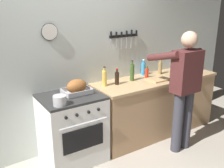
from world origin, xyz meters
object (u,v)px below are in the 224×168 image
at_px(bottle_soy_sauce, 117,78).
at_px(saucepan, 60,100).
at_px(bottle_cooking_oil, 104,78).
at_px(bottle_dish_soap, 143,69).
at_px(bottle_vinegar, 160,68).
at_px(bottle_hot_sauce, 147,73).
at_px(stove, 72,128).
at_px(roasting_pan, 77,87).
at_px(cutting_board, 159,79).
at_px(person_cook, 184,85).
at_px(bottle_olive_oil, 132,72).

bearing_deg(bottle_soy_sauce, saucepan, -163.87).
bearing_deg(bottle_cooking_oil, bottle_dish_soap, 9.49).
xyz_separation_m(bottle_vinegar, bottle_hot_sauce, (-0.32, -0.05, -0.03)).
xyz_separation_m(stove, bottle_soy_sauce, (0.73, 0.06, 0.54)).
bearing_deg(roasting_pan, bottle_cooking_oil, 9.68).
bearing_deg(roasting_pan, bottle_vinegar, 4.15).
height_order(bottle_soy_sauce, bottle_cooking_oil, bottle_cooking_oil).
bearing_deg(cutting_board, person_cook, -91.10).
bearing_deg(roasting_pan, bottle_hot_sauce, 2.78).
distance_m(roasting_pan, bottle_vinegar, 1.52).
bearing_deg(saucepan, bottle_cooking_oil, 21.99).
height_order(stove, bottle_dish_soap, bottle_dish_soap).
height_order(stove, cutting_board, cutting_board).
height_order(person_cook, bottle_soy_sauce, person_cook).
bearing_deg(person_cook, saucepan, 89.38).
relative_size(person_cook, bottle_hot_sauce, 9.24).
relative_size(roasting_pan, bottle_vinegar, 1.41).
bearing_deg(cutting_board, saucepan, -175.72).
distance_m(cutting_board, bottle_cooking_oil, 0.87).
distance_m(bottle_dish_soap, bottle_cooking_oil, 0.81).
relative_size(bottle_dish_soap, bottle_soy_sauce, 1.10).
bearing_deg(bottle_olive_oil, bottle_cooking_oil, 178.47).
bearing_deg(person_cook, bottle_olive_oil, 40.89).
bearing_deg(bottle_olive_oil, roasting_pan, -175.95).
bearing_deg(roasting_pan, bottle_soy_sauce, 3.66).
relative_size(roasting_pan, bottle_dish_soap, 1.41).
xyz_separation_m(bottle_vinegar, bottle_cooking_oil, (-1.06, -0.03, 0.01)).
xyz_separation_m(stove, saucepan, (-0.23, -0.21, 0.51)).
bearing_deg(bottle_vinegar, stove, -175.26).
xyz_separation_m(bottle_dish_soap, bottle_soy_sauce, (-0.62, -0.17, -0.01)).
bearing_deg(bottle_vinegar, saucepan, -169.30).
bearing_deg(bottle_hot_sauce, saucepan, -168.98).
bearing_deg(cutting_board, bottle_vinegar, 46.03).
distance_m(stove, person_cook, 1.58).
bearing_deg(saucepan, bottle_hot_sauce, 11.02).
height_order(roasting_pan, bottle_vinegar, bottle_vinegar).
height_order(stove, bottle_hot_sauce, bottle_hot_sauce).
bearing_deg(person_cook, bottle_soy_sauce, 57.43).
xyz_separation_m(bottle_dish_soap, bottle_olive_oil, (-0.33, -0.15, 0.02)).
distance_m(bottle_vinegar, bottle_olive_oil, 0.60).
bearing_deg(bottle_soy_sauce, roasting_pan, -176.34).
height_order(bottle_hot_sauce, bottle_soy_sauce, bottle_soy_sauce).
xyz_separation_m(person_cook, bottle_dish_soap, (-0.03, 0.81, 0.05)).
height_order(saucepan, bottle_soy_sauce, bottle_soy_sauce).
bearing_deg(bottle_dish_soap, bottle_soy_sauce, -164.54).
bearing_deg(bottle_vinegar, cutting_board, -133.97).
bearing_deg(bottle_hot_sauce, stove, -176.38).
bearing_deg(saucepan, stove, 43.00).
height_order(bottle_dish_soap, bottle_olive_oil, bottle_olive_oil).
bearing_deg(person_cook, cutting_board, 10.83).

